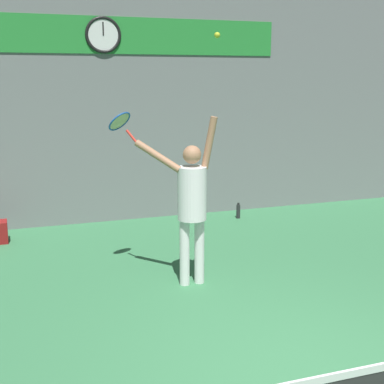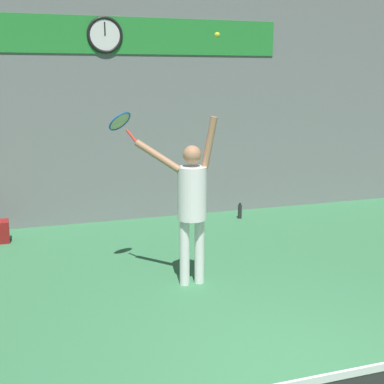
% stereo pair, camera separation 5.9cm
% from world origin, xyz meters
% --- Properties ---
extents(ground_plane, '(18.00, 18.00, 0.00)m').
position_xyz_m(ground_plane, '(0.00, 0.00, 0.00)').
color(ground_plane, '#387A4C').
extents(back_wall, '(18.00, 0.10, 5.00)m').
position_xyz_m(back_wall, '(0.00, 6.10, 2.50)').
color(back_wall, slate).
rests_on(back_wall, ground_plane).
extents(sponsor_banner, '(5.08, 0.02, 0.64)m').
position_xyz_m(sponsor_banner, '(0.00, 6.04, 3.40)').
color(sponsor_banner, '#288C38').
extents(scoreboard_clock, '(0.64, 0.06, 0.64)m').
position_xyz_m(scoreboard_clock, '(-0.75, 6.02, 3.40)').
color(scoreboard_clock, white).
extents(tennis_player, '(1.00, 0.61, 2.20)m').
position_xyz_m(tennis_player, '(-0.29, 2.58, 1.15)').
color(tennis_player, white).
rests_on(tennis_player, ground_plane).
extents(tennis_racket, '(0.42, 0.43, 0.40)m').
position_xyz_m(tennis_racket, '(-1.07, 3.15, 2.10)').
color(tennis_racket, red).
extents(tennis_ball, '(0.07, 0.07, 0.07)m').
position_xyz_m(tennis_ball, '(-0.01, 2.44, 3.16)').
color(tennis_ball, '#CCDB2D').
extents(water_bottle, '(0.08, 0.08, 0.31)m').
position_xyz_m(water_bottle, '(1.65, 5.44, 0.14)').
color(water_bottle, '#262628').
rests_on(water_bottle, ground_plane).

